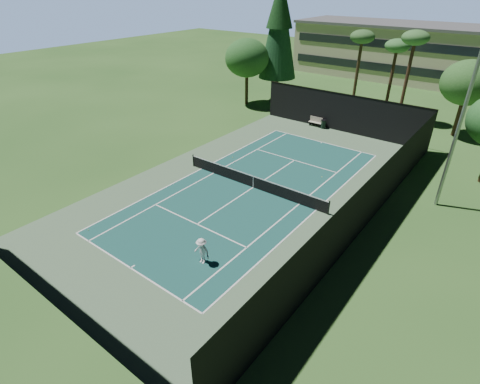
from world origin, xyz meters
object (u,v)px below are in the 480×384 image
at_px(tennis_net, 253,181).
at_px(player, 202,251).
at_px(tennis_ball_b, 277,173).
at_px(tennis_ball_c, 322,177).
at_px(tennis_ball_d, 233,157).
at_px(trash_bin, 323,124).
at_px(park_bench, 316,121).
at_px(tennis_ball_a, 88,230).

distance_m(tennis_net, player, 9.50).
distance_m(tennis_ball_b, tennis_ball_c, 3.72).
xyz_separation_m(tennis_net, tennis_ball_c, (3.48, 4.89, -0.53)).
xyz_separation_m(player, tennis_ball_c, (0.58, 13.94, -0.80)).
bearing_deg(tennis_ball_d, trash_bin, 76.15).
bearing_deg(tennis_ball_d, tennis_ball_c, 9.67).
bearing_deg(tennis_ball_d, tennis_net, -36.02).
relative_size(tennis_ball_b, park_bench, 0.04).
xyz_separation_m(tennis_ball_d, trash_bin, (3.00, 12.16, 0.44)).
bearing_deg(tennis_net, park_bench, 100.02).
xyz_separation_m(player, tennis_ball_b, (-2.73, 12.25, -0.80)).
bearing_deg(tennis_ball_a, tennis_ball_d, 88.60).
bearing_deg(tennis_net, tennis_ball_b, 87.08).
bearing_deg(tennis_ball_c, park_bench, 119.92).
distance_m(tennis_ball_a, tennis_ball_d, 14.70).
height_order(tennis_ball_b, park_bench, park_bench).
relative_size(player, tennis_ball_c, 27.38).
bearing_deg(player, tennis_ball_c, 88.14).
relative_size(tennis_ball_c, trash_bin, 0.06).
distance_m(tennis_ball_c, park_bench, 12.58).
relative_size(tennis_ball_c, park_bench, 0.04).
xyz_separation_m(tennis_ball_a, tennis_ball_c, (8.63, 16.11, -0.00)).
bearing_deg(tennis_ball_c, trash_bin, 116.11).
height_order(tennis_net, tennis_ball_a, tennis_net).
bearing_deg(tennis_ball_a, player, 15.09).
height_order(tennis_net, tennis_ball_d, tennis_net).
xyz_separation_m(tennis_net, tennis_ball_d, (-4.79, 3.48, -0.52)).
height_order(tennis_ball_a, tennis_ball_d, tennis_ball_d).
xyz_separation_m(tennis_ball_b, park_bench, (-2.95, 12.58, 0.52)).
bearing_deg(player, tennis_ball_a, -164.37).
bearing_deg(park_bench, trash_bin, -7.90).
xyz_separation_m(tennis_net, tennis_ball_a, (-5.15, -11.21, -0.52)).
bearing_deg(trash_bin, park_bench, 172.10).
bearing_deg(park_bench, tennis_ball_b, -76.80).
bearing_deg(tennis_ball_b, tennis_ball_c, 26.99).
bearing_deg(tennis_ball_c, tennis_ball_d, -170.33).
distance_m(tennis_ball_b, tennis_ball_d, 4.96).
bearing_deg(trash_bin, tennis_ball_c, -63.89).
bearing_deg(tennis_ball_a, tennis_net, 65.34).
distance_m(player, tennis_ball_d, 14.72).
bearing_deg(tennis_ball_c, tennis_net, -125.44).
distance_m(tennis_ball_d, trash_bin, 12.54).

